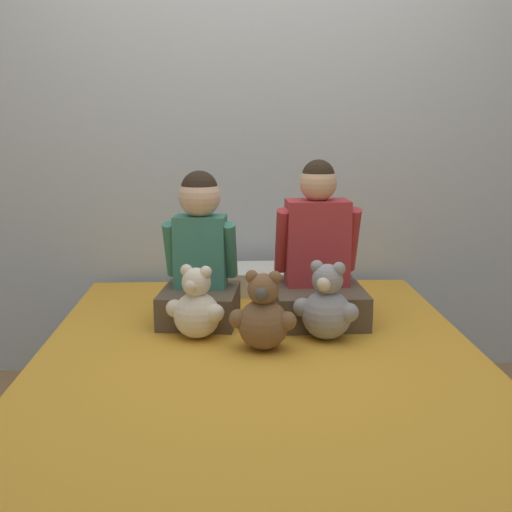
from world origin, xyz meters
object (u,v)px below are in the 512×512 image
teddy_bear_held_by_left_child (197,308)px  teddy_bear_between_children (263,316)px  child_on_right (318,262)px  teddy_bear_held_by_right_child (327,307)px  child_on_left (200,259)px  bed (259,416)px  pillow_at_headboard (252,279)px

teddy_bear_held_by_left_child → teddy_bear_between_children: 0.28m
child_on_right → teddy_bear_held_by_left_child: size_ratio=2.32×
child_on_right → teddy_bear_held_by_right_child: (-0.00, -0.27, -0.11)m
teddy_bear_held_by_left_child → teddy_bear_held_by_right_child: bearing=19.2°
teddy_bear_held_by_left_child → teddy_bear_between_children: (0.24, -0.13, 0.00)m
child_on_left → bed: bearing=-53.3°
teddy_bear_held_by_right_child → pillow_at_headboard: bearing=134.1°
child_on_left → teddy_bear_between_children: (0.24, -0.37, -0.13)m
child_on_left → pillow_at_headboard: bearing=69.9°
child_on_left → teddy_bear_held_by_left_child: child_on_left is taller
child_on_right → child_on_left: bearing=178.8°
teddy_bear_held_by_left_child → bed: bearing=-11.5°
child_on_left → child_on_right: size_ratio=0.94×
child_on_left → teddy_bear_between_children: 0.46m
child_on_left → teddy_bear_held_by_right_child: 0.56m
pillow_at_headboard → child_on_right: bearing=-59.9°
teddy_bear_between_children → pillow_at_headboard: teddy_bear_between_children is taller
teddy_bear_held_by_left_child → child_on_right: bearing=48.9°
bed → teddy_bear_between_children: bearing=61.4°
child_on_right → teddy_bear_held_by_right_child: size_ratio=2.18×
teddy_bear_held_by_right_child → teddy_bear_held_by_left_child: bearing=-159.4°
teddy_bear_held_by_left_child → teddy_bear_between_children: size_ratio=0.97×
child_on_right → teddy_bear_held_by_right_child: bearing=-91.6°
teddy_bear_held_by_left_child → teddy_bear_held_by_right_child: teddy_bear_held_by_right_child is taller
teddy_bear_held_by_left_child → pillow_at_headboard: bearing=94.2°
child_on_left → teddy_bear_held_by_left_child: (-0.00, -0.23, -0.13)m
child_on_right → teddy_bear_held_by_left_child: (-0.49, -0.24, -0.12)m
child_on_right → pillow_at_headboard: child_on_right is taller
pillow_at_headboard → teddy_bear_held_by_right_child: bearing=-70.2°
child_on_left → child_on_right: 0.48m
child_on_right → teddy_bear_between_children: child_on_right is taller
child_on_right → teddy_bear_held_by_right_child: child_on_right is taller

